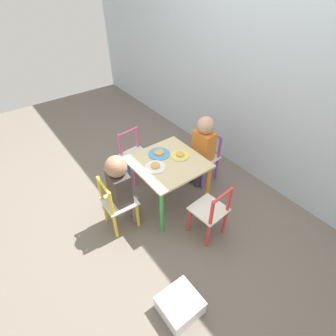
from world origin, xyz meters
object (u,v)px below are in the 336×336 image
Objects in this scene: child_back at (203,145)px; chair_yellow at (117,204)px; kids_table at (168,168)px; chair_purple at (205,158)px; child_front at (121,185)px; chair_red at (211,212)px; plate_back at (180,155)px; storage_bin at (180,305)px; plate_left at (159,154)px; plate_front at (155,167)px; chair_pink at (135,156)px.

chair_yellow is at bearing -94.47° from child_back.
kids_table is 0.46m from child_back.
child_front is at bearing -93.95° from chair_purple.
chair_red is (0.52, 0.05, -0.15)m from kids_table.
chair_red is 3.16× the size of plate_back.
chair_purple reaches higher than storage_bin.
plate_left is at bearing -135.00° from plate_back.
chair_yellow is 2.98× the size of plate_front.
storage_bin is at bearing -38.45° from plate_back.
kids_table is 0.46m from child_front.
child_back is at bearing 95.73° from kids_table.
chair_purple is 1.00m from child_front.
chair_purple is 2.98× the size of plate_front.
child_front is (0.03, -0.98, 0.19)m from chair_purple.
chair_red is at bearing 4.99° from kids_table.
plate_left is (-0.08, -0.52, 0.23)m from chair_purple.
storage_bin is (0.93, -1.08, -0.19)m from chair_purple.
child_back is 0.92m from child_front.
chair_pink is 2.03× the size of storage_bin.
chair_red is (0.57, -0.47, 0.00)m from chair_purple.
chair_yellow is at bearing -78.02° from plate_left.
child_back is 0.60m from plate_front.
child_back is (-0.02, 0.98, 0.19)m from chair_yellow.
storage_bin is (0.87, -0.69, -0.43)m from plate_back.
plate_back is at bearing -104.78° from chair_red.
chair_red reaches higher than plate_front.
child_back is 1.01× the size of child_front.
chair_pink is 0.72m from child_back.
chair_purple and chair_red have the same top height.
plate_front is (0.52, -0.09, 0.23)m from chair_pink.
plate_back is at bearing 90.00° from kids_table.
plate_back is at bearing -87.64° from child_back.
chair_purple reaches higher than kids_table.
child_back reaches higher than chair_yellow.
child_back reaches higher than chair_red.
chair_pink is 2.98× the size of plate_front.
plate_left is (-0.65, -0.05, 0.23)m from chair_red.
plate_back is (0.00, 0.13, 0.08)m from kids_table.
plate_left reaches higher than kids_table.
child_front reaches higher than chair_red.
plate_front is at bearing -91.11° from child_front.
chair_pink and chair_red have the same top height.
kids_table is 2.27× the size of storage_bin.
chair_red reaches higher than kids_table.
plate_back reaches higher than kids_table.
kids_table is 3.03× the size of plate_left.
chair_yellow is (0.03, -1.04, 0.00)m from chair_purple.
plate_left is (-0.13, -0.13, 0.00)m from plate_back.
chair_purple is 1.00× the size of chair_pink.
plate_front is at bearing -90.00° from kids_table.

